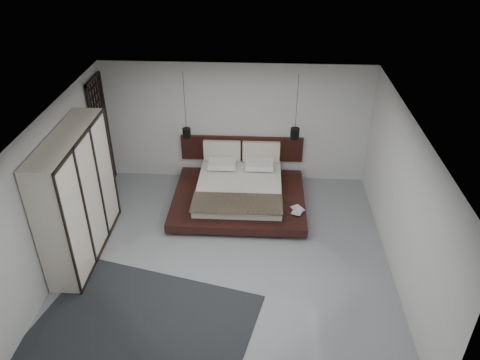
# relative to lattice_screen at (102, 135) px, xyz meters

# --- Properties ---
(floor) EXTENTS (6.00, 6.00, 0.00)m
(floor) POSITION_rel_lattice_screen_xyz_m (2.95, -2.45, -1.30)
(floor) COLOR gray
(floor) RESTS_ON ground
(ceiling) EXTENTS (6.00, 6.00, 0.00)m
(ceiling) POSITION_rel_lattice_screen_xyz_m (2.95, -2.45, 1.50)
(ceiling) COLOR white
(ceiling) RESTS_ON wall_back
(wall_back) EXTENTS (6.00, 0.00, 6.00)m
(wall_back) POSITION_rel_lattice_screen_xyz_m (2.95, 0.55, 0.10)
(wall_back) COLOR silver
(wall_back) RESTS_ON floor
(wall_front) EXTENTS (6.00, 0.00, 6.00)m
(wall_front) POSITION_rel_lattice_screen_xyz_m (2.95, -5.45, 0.10)
(wall_front) COLOR silver
(wall_front) RESTS_ON floor
(wall_left) EXTENTS (0.00, 6.00, 6.00)m
(wall_left) POSITION_rel_lattice_screen_xyz_m (-0.05, -2.45, 0.10)
(wall_left) COLOR silver
(wall_left) RESTS_ON floor
(wall_right) EXTENTS (0.00, 6.00, 6.00)m
(wall_right) POSITION_rel_lattice_screen_xyz_m (5.95, -2.45, 0.10)
(wall_right) COLOR silver
(wall_right) RESTS_ON floor
(lattice_screen) EXTENTS (0.05, 0.90, 2.60)m
(lattice_screen) POSITION_rel_lattice_screen_xyz_m (0.00, 0.00, 0.00)
(lattice_screen) COLOR black
(lattice_screen) RESTS_ON floor
(bed) EXTENTS (2.83, 2.41, 1.08)m
(bed) POSITION_rel_lattice_screen_xyz_m (3.07, -0.54, -1.01)
(bed) COLOR black
(bed) RESTS_ON floor
(book_lower) EXTENTS (0.32, 0.33, 0.03)m
(book_lower) POSITION_rel_lattice_screen_xyz_m (4.23, -1.20, -1.02)
(book_lower) COLOR #99724C
(book_lower) RESTS_ON bed
(book_upper) EXTENTS (0.28, 0.33, 0.02)m
(book_upper) POSITION_rel_lattice_screen_xyz_m (4.21, -1.24, -1.00)
(book_upper) COLOR #99724C
(book_upper) RESTS_ON book_lower
(pendant_left) EXTENTS (0.18, 0.18, 1.47)m
(pendant_left) POSITION_rel_lattice_screen_xyz_m (1.91, -0.09, 0.15)
(pendant_left) COLOR black
(pendant_left) RESTS_ON ceiling
(pendant_right) EXTENTS (0.19, 0.19, 1.43)m
(pendant_right) POSITION_rel_lattice_screen_xyz_m (4.23, -0.09, 0.20)
(pendant_right) COLOR black
(pendant_right) RESTS_ON ceiling
(wardrobe) EXTENTS (0.58, 2.46, 2.41)m
(wardrobe) POSITION_rel_lattice_screen_xyz_m (0.25, -2.30, -0.10)
(wardrobe) COLOR beige
(wardrobe) RESTS_ON floor
(rug) EXTENTS (3.84, 3.14, 0.01)m
(rug) POSITION_rel_lattice_screen_xyz_m (1.75, -4.15, -1.29)
(rug) COLOR black
(rug) RESTS_ON floor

